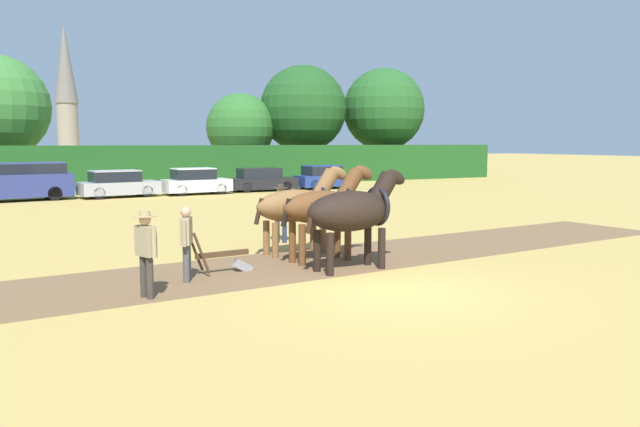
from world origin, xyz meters
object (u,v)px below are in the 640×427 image
church_spire (66,92)px  farmer_at_plow (186,239)px  parked_van (17,181)px  parked_car_center_left (196,182)px  draft_horse_trail_left (299,205)px  tree_center (241,128)px  tree_right (384,109)px  farmer_onlooker_left (146,247)px  farmer_beside_team (281,208)px  parked_car_left (118,184)px  tree_center_right (303,109)px  draft_horse_lead_right (325,207)px  draft_horse_lead_left (354,211)px  parked_car_center_right (324,178)px  parked_car_center (261,180)px  plow (227,259)px

church_spire → farmer_at_plow: (-3.65, -64.40, -7.76)m
parked_van → parked_car_center_left: 9.35m
parked_van → draft_horse_trail_left: bearing=-81.1°
tree_center → tree_right: size_ratio=0.74×
draft_horse_trail_left → farmer_at_plow: bearing=-156.1°
farmer_onlooker_left → parked_van: parked_van is taller
farmer_beside_team → parked_car_left: (-1.73, 18.49, -0.32)m
tree_center_right → draft_horse_lead_right: size_ratio=3.30×
tree_center → farmer_onlooker_left: tree_center is taller
parked_van → parked_car_left: bearing=-9.7°
draft_horse_lead_right → draft_horse_trail_left: size_ratio=0.95×
draft_horse_lead_left → tree_right: bearing=50.8°
draft_horse_trail_left → tree_center_right: bearing=58.9°
farmer_beside_team → tree_center: bearing=24.0°
farmer_onlooker_left → tree_center: bearing=46.9°
draft_horse_lead_left → parked_car_center_right: bearing=58.8°
draft_horse_lead_right → parked_car_left: bearing=88.8°
tree_right → parked_van: size_ratio=1.74×
parked_car_center → draft_horse_lead_left: bearing=-105.0°
draft_horse_lead_left → plow: bearing=154.3°
draft_horse_trail_left → parked_car_center_right: 23.93m
tree_center → parked_car_left: tree_center is taller
parked_car_center_left → parked_car_center: bearing=3.9°
plow → farmer_beside_team: bearing=44.9°
draft_horse_lead_left → draft_horse_lead_right: bearing=89.4°
church_spire → plow: bearing=-92.3°
tree_center_right → parked_car_left: (-16.84, -11.45, -5.06)m
tree_center_right → plow: size_ratio=5.96×
tree_right → parked_car_left: size_ratio=2.15×
parked_car_left → parked_car_center_right: 13.07m
tree_center_right → parked_car_center_right: size_ratio=2.40×
draft_horse_lead_right → farmer_onlooker_left: (-4.85, -1.82, -0.40)m
plow → church_spire: bearing=82.4°
church_spire → farmer_beside_team: bearing=-89.7°
church_spire → plow: church_spire is taller
tree_center_right → draft_horse_lead_left: 37.87m
tree_right → tree_center: bearing=173.2°
tree_center → church_spire: size_ratio=0.42×
draft_horse_lead_left → church_spire: bearing=84.9°
parked_car_left → parked_car_center_left: parked_car_center_left is taller
tree_center_right → parked_car_left: tree_center_right is taller
farmer_at_plow → parked_car_left: farmer_at_plow is taller
church_spire → draft_horse_trail_left: (-0.00, -62.36, -7.38)m
tree_center → parked_car_center: size_ratio=1.64×
parked_car_center_left → draft_horse_lead_left: bearing=-100.7°
draft_horse_trail_left → farmer_beside_team: (0.30, 1.91, -0.29)m
church_spire → parked_car_center_right: bearing=-74.3°
church_spire → parked_car_left: 42.74m
farmer_beside_team → farmer_onlooker_left: bearing=176.8°
parked_car_center → tree_center_right: bearing=55.0°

